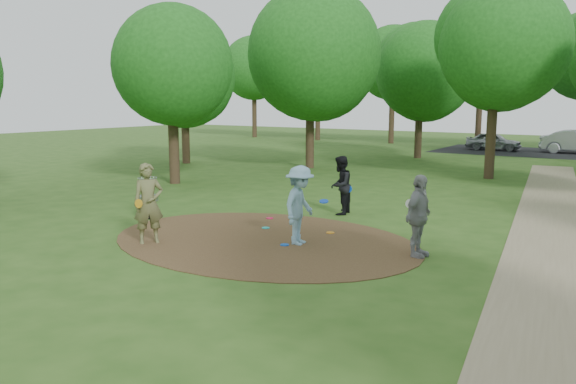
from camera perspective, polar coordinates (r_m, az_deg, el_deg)
The scene contains 15 objects.
ground at distance 14.56m, azimuth -2.60°, elevation -4.92°, with size 100.00×100.00×0.00m, color #2D5119.
dirt_clearing at distance 14.56m, azimuth -2.60°, elevation -4.88°, with size 8.40×8.40×0.02m, color #47301C.
footpath at distance 14.01m, azimuth 24.95°, elevation -6.36°, with size 2.00×40.00×0.01m, color #8C7A5B.
parking_lot at distance 42.06m, azimuth 24.57°, elevation 3.65°, with size 14.00×8.00×0.01m, color black.
player_observer_with_disc at distance 14.48m, azimuth -13.99°, elevation -1.15°, with size 0.83×0.89×2.04m.
player_throwing_with_disc at distance 13.94m, azimuth 1.20°, elevation -1.37°, with size 1.26×1.38×1.99m.
player_walking_with_disc at distance 17.71m, azimuth 5.35°, elevation 0.68°, with size 0.85×1.01×1.86m.
player_waiting_with_disc at distance 13.17m, azimuth 13.11°, elevation -2.41°, with size 0.60×1.16×1.92m.
disc_ground_cyan at distance 15.82m, azimuth -2.28°, elevation -3.65°, with size 0.22×0.22×0.02m, color #19C8C7.
disc_ground_blue at distance 13.99m, azimuth -0.35°, elevation -5.38°, with size 0.22×0.22×0.02m, color blue.
disc_ground_red at distance 17.08m, azimuth -1.88°, elevation -2.67°, with size 0.22×0.22×0.02m, color #D71548.
car_left at distance 42.62m, azimuth 20.15°, elevation 4.85°, with size 1.50×3.74×1.27m, color #919498.
disc_ground_orange at distance 15.28m, azimuth 4.33°, elevation -4.14°, with size 0.22×0.22×0.02m, color orange.
disc_golf_basket at distance 17.55m, azimuth -14.04°, elevation 0.19°, with size 0.63×0.63×1.54m.
tree_ring at distance 22.68m, azimuth 14.77°, elevation 13.23°, with size 37.58×44.82×9.06m.
Camera 1 is at (8.27, -11.43, 3.60)m, focal length 35.00 mm.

